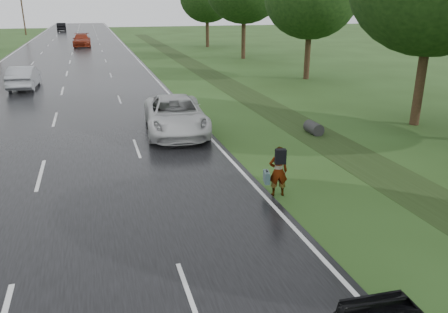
% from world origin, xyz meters
% --- Properties ---
extents(road, '(14.00, 180.00, 0.04)m').
position_xyz_m(road, '(0.00, 45.00, 0.02)').
color(road, black).
rests_on(road, ground).
extents(edge_stripe_east, '(0.12, 180.00, 0.01)m').
position_xyz_m(edge_stripe_east, '(6.75, 45.00, 0.04)').
color(edge_stripe_east, silver).
rests_on(edge_stripe_east, road).
extents(edge_stripe_west, '(0.12, 180.00, 0.01)m').
position_xyz_m(edge_stripe_west, '(-6.75, 45.00, 0.04)').
color(edge_stripe_west, silver).
rests_on(edge_stripe_west, road).
extents(center_line, '(0.12, 180.00, 0.01)m').
position_xyz_m(center_line, '(0.00, 45.00, 0.04)').
color(center_line, silver).
rests_on(center_line, road).
extents(drainage_ditch, '(2.20, 120.00, 0.56)m').
position_xyz_m(drainage_ditch, '(11.50, 18.71, 0.04)').
color(drainage_ditch, '#1F3012').
rests_on(drainage_ditch, ground).
extents(utility_pole_distant, '(1.60, 0.26, 10.00)m').
position_xyz_m(utility_pole_distant, '(-9.20, 85.00, 5.20)').
color(utility_pole_distant, '#342015').
rests_on(utility_pole_distant, ground).
extents(pedestrian, '(0.76, 0.74, 1.59)m').
position_xyz_m(pedestrian, '(7.18, 4.17, 0.82)').
color(pedestrian, '#A5998C').
rests_on(pedestrian, ground).
extents(white_pickup, '(3.12, 5.93, 1.59)m').
position_xyz_m(white_pickup, '(5.50, 11.94, 0.84)').
color(white_pickup, silver).
rests_on(white_pickup, road).
extents(silver_sedan, '(1.84, 4.73, 1.53)m').
position_xyz_m(silver_sedan, '(-2.50, 25.75, 0.81)').
color(silver_sedan, '#9B9DA3').
rests_on(silver_sedan, road).
extents(far_car_red, '(2.38, 5.71, 1.65)m').
position_xyz_m(far_car_red, '(1.11, 57.39, 0.86)').
color(far_car_red, maroon).
rests_on(far_car_red, road).
extents(far_car_dark, '(1.99, 5.22, 1.70)m').
position_xyz_m(far_car_dark, '(-3.27, 95.26, 0.89)').
color(far_car_dark, black).
rests_on(far_car_dark, road).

